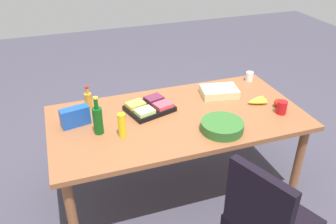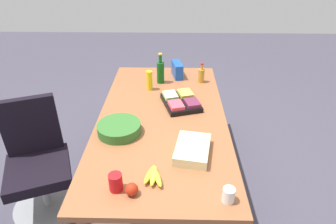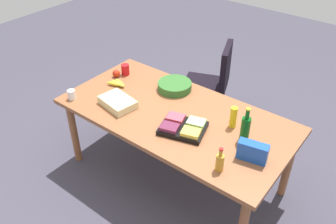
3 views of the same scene
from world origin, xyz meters
name	(u,v)px [view 1 (image 1 of 3)]	position (x,y,z in m)	size (l,w,h in m)	color
ground_plane	(177,186)	(0.00, 0.00, 0.00)	(10.00, 10.00, 0.00)	#423E4C
conference_table	(178,124)	(0.00, 0.00, 0.68)	(2.04, 1.03, 0.76)	brown
apple_red	(279,103)	(0.85, -0.14, 0.79)	(0.08, 0.08, 0.08)	#B32510
banana_bunch	(258,101)	(0.73, -0.02, 0.78)	(0.20, 0.13, 0.04)	yellow
fruit_platter	(150,107)	(-0.19, 0.16, 0.79)	(0.42, 0.37, 0.07)	black
chip_bag_blue	(75,117)	(-0.79, 0.13, 0.83)	(0.22, 0.08, 0.15)	#1A4CB5
paper_cup	(249,76)	(0.89, 0.40, 0.80)	(0.07, 0.07, 0.09)	white
mustard_bottle	(122,125)	(-0.48, -0.14, 0.85)	(0.06, 0.06, 0.19)	yellow
salad_bowl	(222,126)	(0.24, -0.31, 0.79)	(0.32, 0.32, 0.08)	#306629
dressing_bottle	(88,100)	(-0.66, 0.37, 0.83)	(0.07, 0.07, 0.20)	#BE8627
sheet_cake	(219,92)	(0.48, 0.22, 0.79)	(0.32, 0.22, 0.07)	beige
red_solo_cup	(282,107)	(0.81, -0.23, 0.81)	(0.08, 0.08, 0.11)	red
wine_bottle	(98,119)	(-0.64, -0.04, 0.87)	(0.08, 0.08, 0.30)	#0D5016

